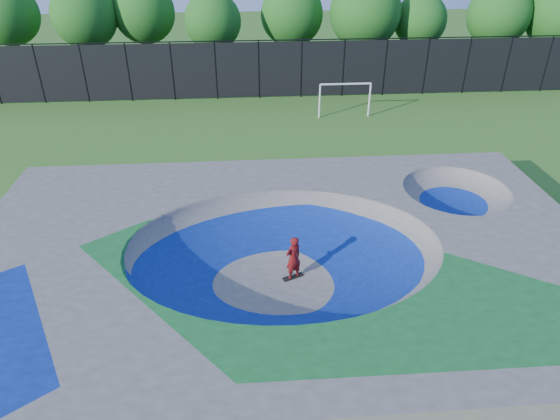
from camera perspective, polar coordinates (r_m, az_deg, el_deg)
The scene contains 7 objects.
ground at distance 18.07m, azimuth 0.41°, elevation -7.84°, with size 120.00×120.00×0.00m, color #32651C.
skate_deck at distance 17.61m, azimuth 0.42°, elevation -5.92°, with size 22.00×14.00×1.50m, color gray.
skater at distance 17.61m, azimuth 1.53°, elevation -5.51°, with size 0.63×0.41×1.72m, color red.
skateboard at distance 18.11m, azimuth 1.49°, elevation -7.65°, with size 0.78×0.22×0.05m, color black.
soccer_goal at distance 32.87m, azimuth 7.45°, elevation 13.06°, with size 3.36×0.12×2.22m.
fence at distance 36.32m, azimuth -2.43°, elevation 15.85°, with size 48.09×0.09×4.04m.
treeline at distance 40.83m, azimuth 3.10°, elevation 21.36°, with size 52.20×7.21×7.75m.
Camera 1 is at (-1.22, -14.15, 11.16)m, focal length 32.00 mm.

